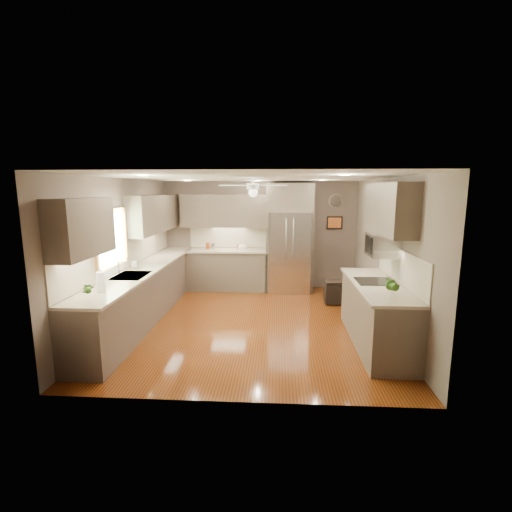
# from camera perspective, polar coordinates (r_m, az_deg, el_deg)

# --- Properties ---
(floor) EXTENTS (5.00, 5.00, 0.00)m
(floor) POSITION_cam_1_polar(r_m,az_deg,el_deg) (6.64, -0.59, -10.15)
(floor) COLOR #451B09
(floor) RESTS_ON ground
(ceiling) EXTENTS (5.00, 5.00, 0.00)m
(ceiling) POSITION_cam_1_polar(r_m,az_deg,el_deg) (6.23, -0.63, 11.96)
(ceiling) COLOR white
(ceiling) RESTS_ON ground
(wall_back) EXTENTS (4.50, 0.00, 4.50)m
(wall_back) POSITION_cam_1_polar(r_m,az_deg,el_deg) (8.79, 0.53, 3.26)
(wall_back) COLOR #67584E
(wall_back) RESTS_ON ground
(wall_front) EXTENTS (4.50, 0.00, 4.50)m
(wall_front) POSITION_cam_1_polar(r_m,az_deg,el_deg) (3.88, -3.20, -5.59)
(wall_front) COLOR #67584E
(wall_front) RESTS_ON ground
(wall_left) EXTENTS (0.00, 5.00, 5.00)m
(wall_left) POSITION_cam_1_polar(r_m,az_deg,el_deg) (6.85, -19.74, 0.70)
(wall_left) COLOR #67584E
(wall_left) RESTS_ON ground
(wall_right) EXTENTS (0.00, 5.00, 5.00)m
(wall_right) POSITION_cam_1_polar(r_m,az_deg,el_deg) (6.56, 19.41, 0.32)
(wall_right) COLOR #67584E
(wall_right) RESTS_ON ground
(canister_a) EXTENTS (0.09, 0.09, 0.14)m
(canister_a) POSITION_cam_1_polar(r_m,az_deg,el_deg) (8.72, -7.41, 1.59)
(canister_a) COLOR maroon
(canister_a) RESTS_ON back_run
(canister_b) EXTENTS (0.10, 0.10, 0.14)m
(canister_b) POSITION_cam_1_polar(r_m,az_deg,el_deg) (8.68, -6.61, 1.50)
(canister_b) COLOR silver
(canister_b) RESTS_ON back_run
(canister_d) EXTENTS (0.09, 0.09, 0.11)m
(canister_d) POSITION_cam_1_polar(r_m,az_deg,el_deg) (8.61, -2.67, 1.42)
(canister_d) COLOR maroon
(canister_d) RESTS_ON back_run
(soap_bottle) EXTENTS (0.10, 0.10, 0.18)m
(soap_bottle) POSITION_cam_1_polar(r_m,az_deg,el_deg) (6.83, -18.16, -1.11)
(soap_bottle) COLOR white
(soap_bottle) RESTS_ON left_run
(potted_plant_left) EXTENTS (0.17, 0.15, 0.27)m
(potted_plant_left) POSITION_cam_1_polar(r_m,az_deg,el_deg) (5.12, -24.56, -4.64)
(potted_plant_left) COLOR #31601B
(potted_plant_left) RESTS_ON left_run
(potted_plant_right) EXTENTS (0.20, 0.18, 0.32)m
(potted_plant_right) POSITION_cam_1_polar(r_m,az_deg,el_deg) (5.09, 19.97, -4.12)
(potted_plant_right) COLOR #31601B
(potted_plant_right) RESTS_ON right_run
(bowl) EXTENTS (0.21, 0.21, 0.05)m
(bowl) POSITION_cam_1_polar(r_m,az_deg,el_deg) (8.54, -2.14, 1.11)
(bowl) COLOR #BEB48F
(bowl) RESTS_ON back_run
(left_run) EXTENTS (0.65, 4.70, 1.45)m
(left_run) POSITION_cam_1_polar(r_m,az_deg,el_deg) (7.04, -16.67, -5.27)
(left_run) COLOR brown
(left_run) RESTS_ON ground
(back_run) EXTENTS (1.85, 0.65, 1.45)m
(back_run) POSITION_cam_1_polar(r_m,az_deg,el_deg) (8.69, -4.36, -1.97)
(back_run) COLOR brown
(back_run) RESTS_ON ground
(uppers) EXTENTS (4.50, 4.70, 0.95)m
(uppers) POSITION_cam_1_polar(r_m,az_deg,el_deg) (7.03, -6.29, 6.57)
(uppers) COLOR brown
(uppers) RESTS_ON wall_left
(window) EXTENTS (0.05, 1.12, 0.92)m
(window) POSITION_cam_1_polar(r_m,az_deg,el_deg) (6.34, -21.41, 2.63)
(window) COLOR #BFF2B2
(window) RESTS_ON wall_left
(sink) EXTENTS (0.50, 0.70, 0.32)m
(sink) POSITION_cam_1_polar(r_m,az_deg,el_deg) (6.34, -18.66, -3.12)
(sink) COLOR silver
(sink) RESTS_ON left_run
(refrigerator) EXTENTS (1.06, 0.75, 2.45)m
(refrigerator) POSITION_cam_1_polar(r_m,az_deg,el_deg) (8.45, 5.16, 2.52)
(refrigerator) COLOR silver
(refrigerator) RESTS_ON ground
(right_run) EXTENTS (0.70, 2.20, 1.45)m
(right_run) POSITION_cam_1_polar(r_m,az_deg,el_deg) (5.90, 18.07, -8.31)
(right_run) COLOR brown
(right_run) RESTS_ON ground
(microwave) EXTENTS (0.43, 0.55, 0.34)m
(microwave) POSITION_cam_1_polar(r_m,az_deg,el_deg) (5.94, 18.89, 1.63)
(microwave) COLOR silver
(microwave) RESTS_ON wall_right
(ceiling_fan) EXTENTS (1.18, 1.18, 0.32)m
(ceiling_fan) POSITION_cam_1_polar(r_m,az_deg,el_deg) (6.53, -0.44, 10.40)
(ceiling_fan) COLOR white
(ceiling_fan) RESTS_ON ceiling
(recessed_lights) EXTENTS (2.84, 3.14, 0.01)m
(recessed_lights) POSITION_cam_1_polar(r_m,az_deg,el_deg) (6.63, -0.74, 11.79)
(recessed_lights) COLOR white
(recessed_lights) RESTS_ON ceiling
(wall_clock) EXTENTS (0.30, 0.03, 0.30)m
(wall_clock) POSITION_cam_1_polar(r_m,az_deg,el_deg) (8.80, 12.11, 8.27)
(wall_clock) COLOR white
(wall_clock) RESTS_ON wall_back
(framed_print) EXTENTS (0.36, 0.03, 0.30)m
(framed_print) POSITION_cam_1_polar(r_m,az_deg,el_deg) (8.82, 11.99, 5.02)
(framed_print) COLOR black
(framed_print) RESTS_ON wall_back
(stool) EXTENTS (0.36, 0.36, 0.45)m
(stool) POSITION_cam_1_polar(r_m,az_deg,el_deg) (7.79, 11.86, -5.45)
(stool) COLOR black
(stool) RESTS_ON ground
(paper_towel) EXTENTS (0.11, 0.11, 0.29)m
(paper_towel) POSITION_cam_1_polar(r_m,az_deg,el_deg) (5.43, -22.73, -3.66)
(paper_towel) COLOR white
(paper_towel) RESTS_ON left_run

